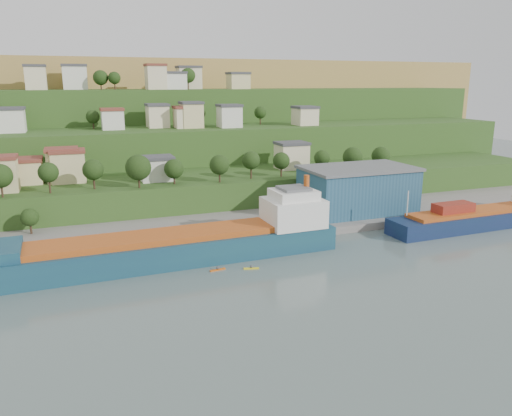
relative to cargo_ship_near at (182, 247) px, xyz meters
name	(u,v)px	position (x,y,z in m)	size (l,w,h in m)	color
ground	(218,273)	(5.33, -9.78, -3.07)	(500.00, 500.00, 0.00)	#4A5A55
quay	(261,227)	(25.33, 18.22, -3.07)	(220.00, 26.00, 4.00)	slate
hillside	(127,158)	(5.31, 158.96, -3.00)	(360.00, 210.81, 96.00)	#284719
cargo_ship_near	(182,247)	(0.00, 0.00, 0.00)	(75.02, 13.83, 19.21)	#14344E
cargo_ship_far	(485,218)	(82.19, -1.81, -0.75)	(54.25, 10.52, 14.67)	#0D233D
warehouse	(358,189)	(54.41, 17.83, 5.37)	(31.19, 19.31, 12.80)	navy
dinghy	(1,261)	(-36.43, 8.45, -1.47)	(3.93, 1.47, 0.79)	silver
kayak_orange	(218,269)	(5.65, -8.18, -2.82)	(3.43, 1.04, 0.84)	#CC5612
kayak_yellow	(251,268)	(12.44, -9.86, -2.83)	(3.24, 1.37, 0.80)	yellow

